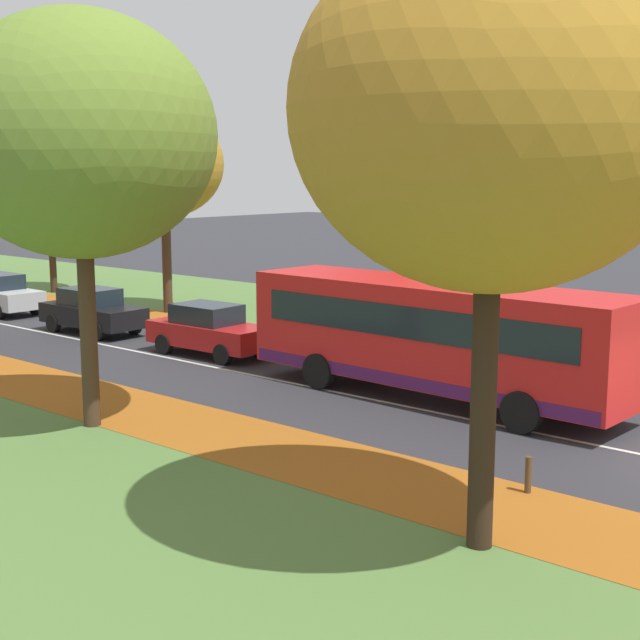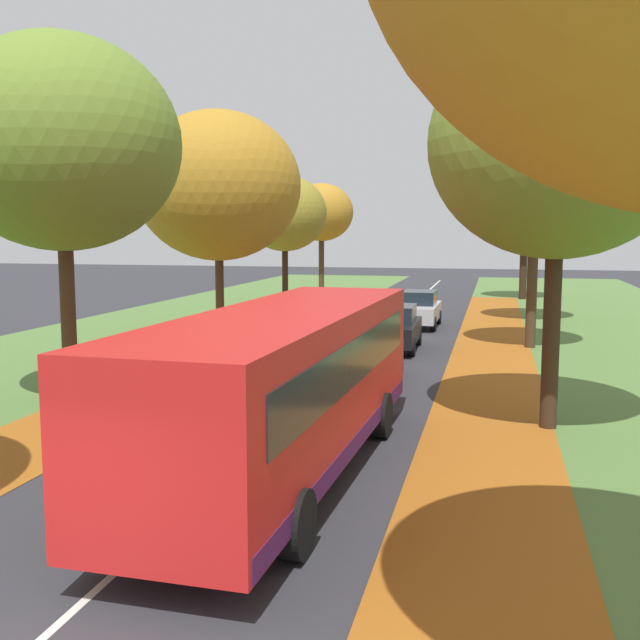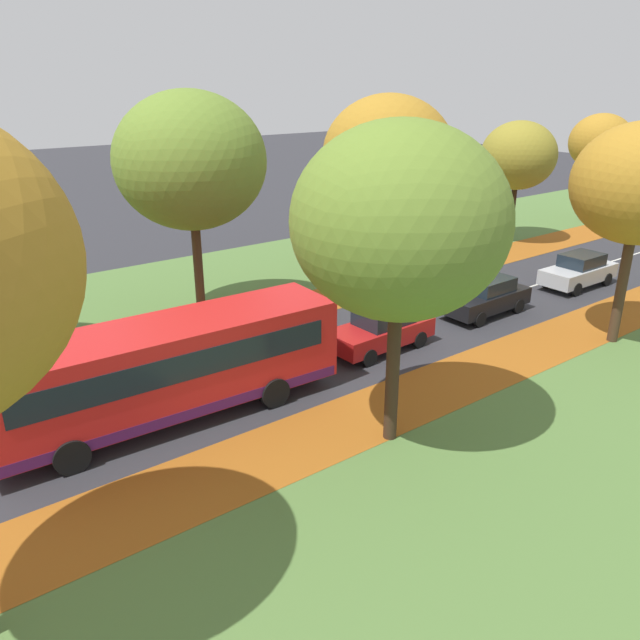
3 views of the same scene
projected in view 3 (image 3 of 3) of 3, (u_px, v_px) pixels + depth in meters
grass_verge_left at (313, 267)px, 33.69m from camera, size 12.00×90.00×0.01m
leaf_litter_left at (264, 314)px, 26.90m from camera, size 2.80×60.00×0.00m
leaf_litter_right at (418, 395)px, 20.06m from camera, size 2.80×60.00×0.00m
road_centre_line at (440, 315)px, 26.85m from camera, size 0.12×80.00×0.01m
tree_left_near at (190, 161)px, 24.31m from camera, size 5.97×5.97×9.20m
tree_left_mid at (388, 155)px, 30.13m from camera, size 6.37×6.37×8.90m
tree_left_far at (518, 156)px, 36.99m from camera, size 4.45×4.45×7.23m
tree_left_distant at (600, 142)px, 42.10m from camera, size 4.13×4.13×7.34m
tree_right_near at (400, 222)px, 15.50m from camera, size 5.53×5.53×8.71m
bus at (168, 366)px, 18.18m from camera, size 2.94×10.49×2.98m
car_red_lead at (381, 329)px, 23.20m from camera, size 1.89×4.25×1.62m
car_black_following at (486, 296)px, 26.66m from camera, size 1.84×4.23×1.62m
car_silver_third_in_line at (579, 270)px, 30.23m from camera, size 1.82×4.22×1.62m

